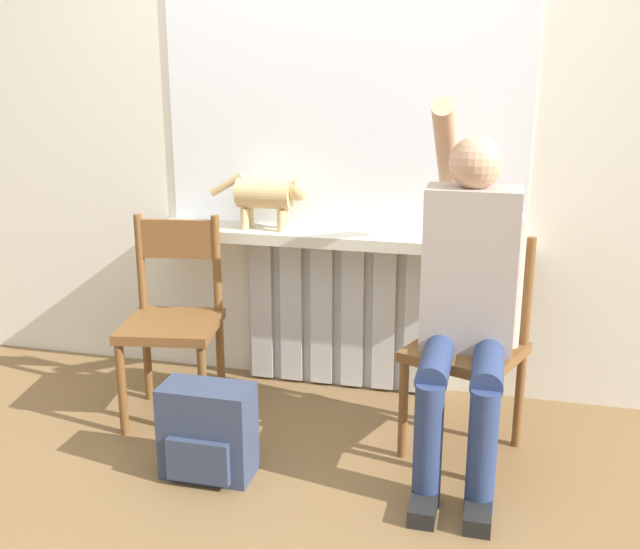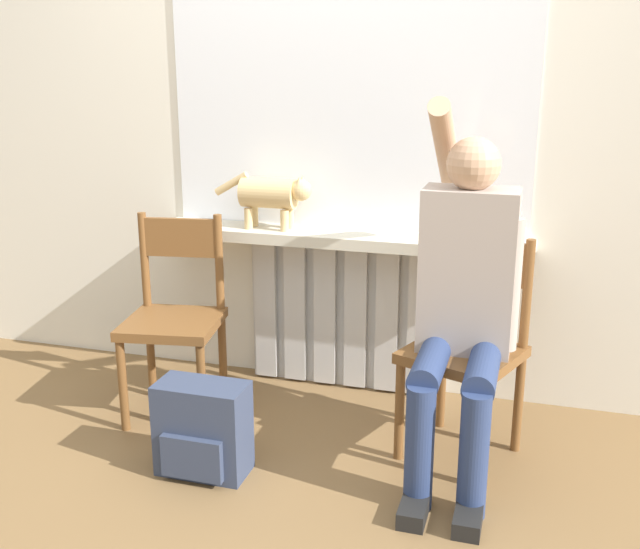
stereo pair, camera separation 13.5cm
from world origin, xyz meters
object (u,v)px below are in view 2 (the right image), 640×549
Objects in this scene: chair_left at (175,315)px; backpack at (202,430)px; person at (464,294)px; cat at (273,194)px; chair_right at (468,345)px.

backpack is at bearing -62.98° from chair_left.
person is 2.98× the size of cat.
cat is at bearing 151.31° from person.
chair_left is 1.24m from person.
person is at bearing -76.58° from chair_right.
cat is 1.30× the size of backpack.
chair_right is 1.86× the size of cat.
chair_left and chair_right have the same top height.
person reaches higher than backpack.
chair_right is at bearing 25.93° from backpack.
backpack is (-0.89, -0.34, -0.50)m from person.
chair_left is at bearing -159.38° from chair_right.
person reaches higher than chair_right.
cat is (-0.91, 0.50, 0.23)m from person.
cat reaches higher than chair_right.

